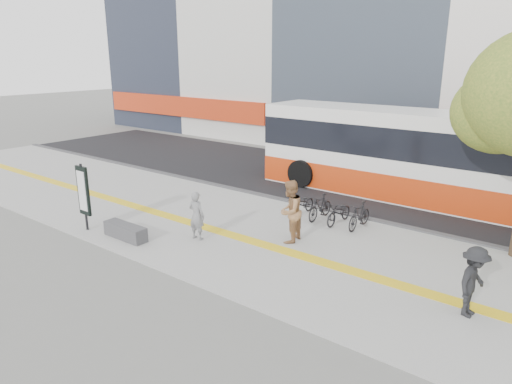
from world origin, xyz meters
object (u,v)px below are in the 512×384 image
Objects in this scene: signboard at (83,192)px; pedestrian_dark at (473,282)px; bench at (125,231)px; bus at (418,159)px; seated_woman at (197,216)px; pedestrian_tan at (290,211)px.

signboard is 11.40m from pedestrian_dark.
bench is 0.73× the size of signboard.
bus reaches higher than bench.
bus is 8.48× the size of seated_woman.
bench is 0.12× the size of bus.
bench is at bearing -120.15° from bus.
bus reaches higher than pedestrian_dark.
bus is 8.05× the size of pedestrian_dark.
bench is 0.83× the size of pedestrian_tan.
signboard is 1.38× the size of pedestrian_dark.
signboard reaches higher than seated_woman.
bus is 8.88m from pedestrian_dark.
bus is 9.25m from seated_woman.
pedestrian_tan is (2.36, 1.57, 0.20)m from seated_woman.
signboard reaches higher than bench.
seated_woman reaches higher than bench.
seated_woman is 0.95× the size of pedestrian_dark.
bench is at bearing 31.89° from seated_woman.
pedestrian_tan is at bearing 85.03° from pedestrian_dark.
pedestrian_dark is (11.20, 2.10, -0.49)m from signboard.
seated_woman is (3.40, 1.63, -0.53)m from signboard.
signboard is 1.15× the size of pedestrian_tan.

